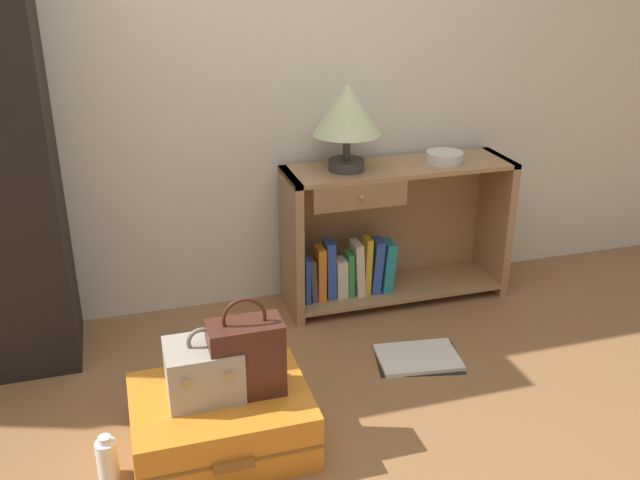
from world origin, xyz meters
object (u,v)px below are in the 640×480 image
bookshelf (386,235)px  suitcase_large (222,420)px  bowl (445,157)px  handbag (246,357)px  open_book_on_floor (418,358)px  bottle (107,459)px  table_lamp (347,113)px  train_case (204,370)px

bookshelf → suitcase_large: bearing=-136.8°
bowl → handbag: 1.53m
handbag → open_book_on_floor: size_ratio=0.90×
handbag → open_book_on_floor: (0.82, 0.33, -0.36)m
bowl → handbag: size_ratio=0.47×
bottle → open_book_on_floor: size_ratio=0.41×
handbag → bottle: size_ratio=2.21×
bottle → open_book_on_floor: bottle is taller
bowl → bottle: bearing=-150.4°
bookshelf → bowl: 0.48m
bottle → bookshelf: bearing=35.3°
handbag → suitcase_large: bearing=176.1°
table_lamp → bottle: (-1.18, -0.98, -0.91)m
suitcase_large → bookshelf: bearing=43.2°
bookshelf → bottle: size_ratio=6.60×
suitcase_large → train_case: (-0.05, 0.02, 0.21)m
bowl → open_book_on_floor: bearing=-121.5°
table_lamp → suitcase_large: (-0.78, -0.92, -0.87)m
train_case → handbag: (0.15, -0.03, 0.04)m
table_lamp → bottle: bearing=-140.5°
open_book_on_floor → bookshelf: bearing=83.2°
handbag → bookshelf: bearing=46.4°
table_lamp → train_case: bearing=-132.5°
suitcase_large → bottle: suitcase_large is taller
bookshelf → handbag: bookshelf is taller
bookshelf → handbag: bearing=-133.6°
bowl → bottle: bowl is taller
bookshelf → handbag: (-0.90, -0.94, 0.02)m
handbag → table_lamp: bearing=53.9°
suitcase_large → handbag: (0.10, -0.01, 0.26)m
table_lamp → open_book_on_floor: (0.15, -0.59, -0.98)m
table_lamp → suitcase_large: table_lamp is taller
suitcase_large → bottle: bearing=-172.4°
bowl → open_book_on_floor: (-0.35, -0.57, -0.73)m
suitcase_large → handbag: 0.27m
bookshelf → train_case: bearing=-138.8°
table_lamp → suitcase_large: 1.49m
bookshelf → bottle: 1.74m
bookshelf → bowl: (0.28, -0.04, 0.39)m
table_lamp → open_book_on_floor: bearing=-76.2°
table_lamp → bowl: 0.56m
bookshelf → train_case: size_ratio=4.18×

